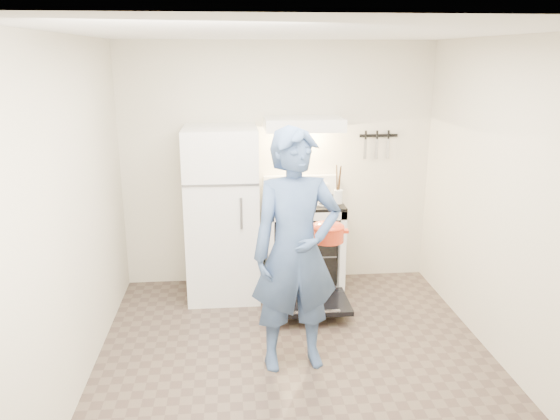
# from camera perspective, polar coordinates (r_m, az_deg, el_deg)

# --- Properties ---
(floor) EXTENTS (3.60, 3.60, 0.00)m
(floor) POSITION_cam_1_polar(r_m,az_deg,el_deg) (4.45, 1.91, -16.11)
(floor) COLOR #4F4337
(floor) RESTS_ON ground
(back_wall) EXTENTS (3.20, 0.02, 2.50)m
(back_wall) POSITION_cam_1_polar(r_m,az_deg,el_deg) (5.67, -0.25, 4.67)
(back_wall) COLOR beige
(back_wall) RESTS_ON ground
(refrigerator) EXTENTS (0.70, 0.70, 1.70)m
(refrigerator) POSITION_cam_1_polar(r_m,az_deg,el_deg) (5.40, -6.05, -0.36)
(refrigerator) COLOR white
(refrigerator) RESTS_ON floor
(stove_body) EXTENTS (0.76, 0.65, 0.92)m
(stove_body) POSITION_cam_1_polar(r_m,az_deg,el_deg) (5.60, 2.41, -3.91)
(stove_body) COLOR white
(stove_body) RESTS_ON floor
(cooktop) EXTENTS (0.76, 0.65, 0.03)m
(cooktop) POSITION_cam_1_polar(r_m,az_deg,el_deg) (5.45, 2.47, 0.79)
(cooktop) COLOR black
(cooktop) RESTS_ON stove_body
(backsplash) EXTENTS (0.76, 0.07, 0.20)m
(backsplash) POSITION_cam_1_polar(r_m,az_deg,el_deg) (5.70, 2.10, 2.66)
(backsplash) COLOR white
(backsplash) RESTS_ON cooktop
(oven_door) EXTENTS (0.70, 0.54, 0.04)m
(oven_door) POSITION_cam_1_polar(r_m,az_deg,el_deg) (5.18, 3.25, -9.63)
(oven_door) COLOR black
(oven_door) RESTS_ON floor
(oven_rack) EXTENTS (0.60, 0.52, 0.01)m
(oven_rack) POSITION_cam_1_polar(r_m,az_deg,el_deg) (5.60, 2.41, -4.10)
(oven_rack) COLOR slate
(oven_rack) RESTS_ON stove_body
(range_hood) EXTENTS (0.76, 0.50, 0.12)m
(range_hood) POSITION_cam_1_polar(r_m,az_deg,el_deg) (5.38, 2.46, 9.00)
(range_hood) COLOR white
(range_hood) RESTS_ON back_wall
(knife_strip) EXTENTS (0.40, 0.02, 0.03)m
(knife_strip) POSITION_cam_1_polar(r_m,az_deg,el_deg) (5.79, 10.26, 7.67)
(knife_strip) COLOR black
(knife_strip) RESTS_ON back_wall
(pizza_stone) EXTENTS (0.36, 0.36, 0.02)m
(pizza_stone) POSITION_cam_1_polar(r_m,az_deg,el_deg) (5.54, 3.08, -4.21)
(pizza_stone) COLOR #8B6F4F
(pizza_stone) RESTS_ON oven_rack
(tea_kettle) EXTENTS (0.25, 0.21, 0.31)m
(tea_kettle) POSITION_cam_1_polar(r_m,az_deg,el_deg) (5.61, 1.33, 3.03)
(tea_kettle) COLOR #B5B4B9
(tea_kettle) RESTS_ON cooktop
(utensil_jar) EXTENTS (0.10, 0.10, 0.13)m
(utensil_jar) POSITION_cam_1_polar(r_m,az_deg,el_deg) (5.27, 6.09, 1.40)
(utensil_jar) COLOR silver
(utensil_jar) RESTS_ON cooktop
(person) EXTENTS (0.73, 0.53, 1.87)m
(person) POSITION_cam_1_polar(r_m,az_deg,el_deg) (4.10, 1.67, -4.41)
(person) COLOR navy
(person) RESTS_ON floor
(dutch_oven) EXTENTS (0.33, 0.26, 0.22)m
(dutch_oven) POSITION_cam_1_polar(r_m,az_deg,el_deg) (4.44, 5.00, -2.50)
(dutch_oven) COLOR red
(dutch_oven) RESTS_ON person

